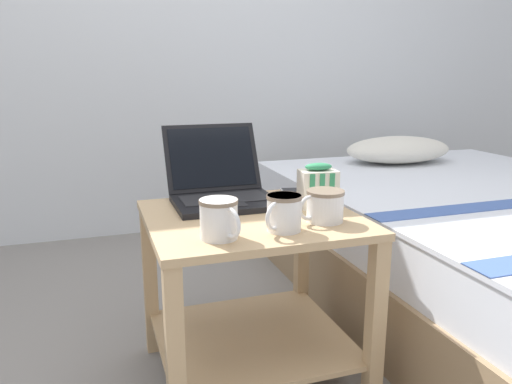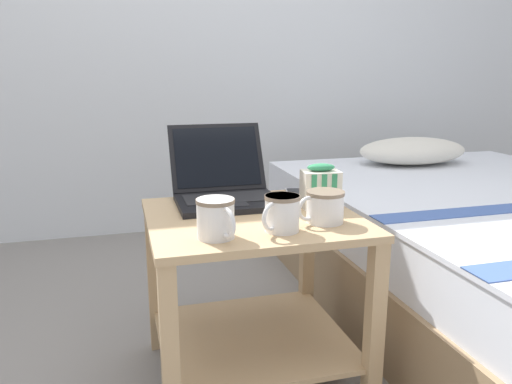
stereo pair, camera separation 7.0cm
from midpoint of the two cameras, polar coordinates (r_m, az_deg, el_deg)
name	(u,v)px [view 1 (the left image)]	position (r m, az deg, el deg)	size (l,w,h in m)	color
ground_plane	(252,375)	(1.70, -1.73, -20.23)	(8.00, 8.00, 0.00)	gray
back_wall	(162,16)	(3.02, -11.34, 19.09)	(8.00, 0.05, 2.50)	silver
bed	(503,248)	(2.28, 25.62, -5.81)	(1.48, 2.13, 0.61)	#997A56
bedside_table	(252,275)	(1.54, -1.83, -9.49)	(0.61, 0.57, 0.53)	tan
laptop	(221,187)	(1.63, -5.23, 0.58)	(0.32, 0.36, 0.23)	black
mug_front_left	(324,204)	(1.41, 6.42, -1.39)	(0.14, 0.11, 0.09)	white
mug_front_right	(219,217)	(1.26, -5.78, -2.89)	(0.10, 0.14, 0.10)	white
mug_mid_center	(283,211)	(1.31, 1.64, -2.21)	(0.12, 0.10, 0.10)	white
snack_bag	(318,187)	(1.56, 5.82, 0.59)	(0.12, 0.09, 0.14)	silver
cell_phone	(294,193)	(1.72, 3.15, -0.16)	(0.10, 0.15, 0.01)	#B7BABC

